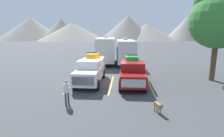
# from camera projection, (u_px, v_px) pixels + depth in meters

# --- Properties ---
(ground_plane) EXTENTS (240.00, 240.00, 0.00)m
(ground_plane) POSITION_uv_depth(u_px,v_px,m) (112.00, 82.00, 16.11)
(ground_plane) COLOR #3F4244
(pickup_truck_a) EXTENTS (2.08, 5.62, 2.64)m
(pickup_truck_a) POSITION_uv_depth(u_px,v_px,m) (91.00, 69.00, 15.71)
(pickup_truck_a) COLOR white
(pickup_truck_a) RESTS_ON ground
(pickup_truck_b) EXTENTS (2.15, 5.26, 2.49)m
(pickup_truck_b) POSITION_uv_depth(u_px,v_px,m) (132.00, 71.00, 15.13)
(pickup_truck_b) COLOR maroon
(pickup_truck_b) RESTS_ON ground
(lot_stripe_a) EXTENTS (0.12, 5.50, 0.01)m
(lot_stripe_a) POSITION_uv_depth(u_px,v_px,m) (74.00, 84.00, 15.51)
(lot_stripe_a) COLOR gold
(lot_stripe_a) RESTS_ON ground
(lot_stripe_b) EXTENTS (0.12, 5.50, 0.01)m
(lot_stripe_b) POSITION_uv_depth(u_px,v_px,m) (111.00, 84.00, 15.29)
(lot_stripe_b) COLOR gold
(lot_stripe_b) RESTS_ON ground
(lot_stripe_c) EXTENTS (0.12, 5.50, 0.01)m
(lot_stripe_c) POSITION_uv_depth(u_px,v_px,m) (150.00, 85.00, 15.06)
(lot_stripe_c) COLOR gold
(lot_stripe_c) RESTS_ON ground
(camper_trailer_a) EXTENTS (2.90, 8.36, 3.92)m
(camper_trailer_a) POSITION_uv_depth(u_px,v_px,m) (106.00, 49.00, 25.04)
(camper_trailer_a) COLOR silver
(camper_trailer_a) RESTS_ON ground
(camper_trailer_b) EXTENTS (2.73, 7.77, 3.66)m
(camper_trailer_b) POSITION_uv_depth(u_px,v_px,m) (126.00, 51.00, 24.08)
(camper_trailer_b) COLOR silver
(camper_trailer_b) RESTS_ON ground
(person_a) EXTENTS (0.33, 0.27, 1.62)m
(person_a) POSITION_uv_depth(u_px,v_px,m) (67.00, 91.00, 10.77)
(person_a) COLOR #3F3F42
(person_a) RESTS_ON ground
(dog) EXTENTS (0.44, 0.80, 0.66)m
(dog) POSITION_uv_depth(u_px,v_px,m) (159.00, 106.00, 9.74)
(dog) COLOR olive
(dog) RESTS_ON ground
(tree_a) EXTENTS (4.95, 4.95, 8.91)m
(tree_a) POSITION_uv_depth(u_px,v_px,m) (217.00, 16.00, 15.51)
(tree_a) COLOR brown
(tree_a) RESTS_ON ground
(mountain_ridge) EXTENTS (140.08, 42.93, 13.65)m
(mountain_ridge) POSITION_uv_depth(u_px,v_px,m) (114.00, 29.00, 97.46)
(mountain_ridge) COLOR gray
(mountain_ridge) RESTS_ON ground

